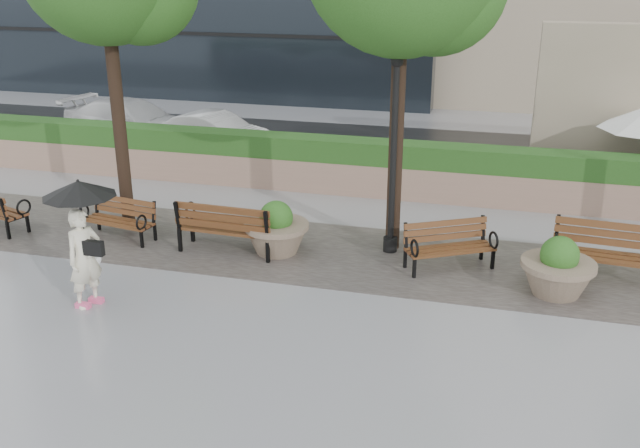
% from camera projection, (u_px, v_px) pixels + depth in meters
% --- Properties ---
extents(ground, '(100.00, 100.00, 0.00)m').
position_uv_depth(ground, '(246.00, 318.00, 11.68)').
color(ground, gray).
rests_on(ground, ground).
extents(cobble_strip, '(28.00, 3.20, 0.01)m').
position_uv_depth(cobble_strip, '(298.00, 250.00, 14.39)').
color(cobble_strip, '#383330').
rests_on(cobble_strip, ground).
extents(hedge_wall, '(24.00, 0.80, 1.35)m').
position_uv_depth(hedge_wall, '(344.00, 166.00, 17.77)').
color(hedge_wall, '#977561').
rests_on(hedge_wall, ground).
extents(asphalt_street, '(40.00, 7.00, 0.00)m').
position_uv_depth(asphalt_street, '(373.00, 152.00, 21.62)').
color(asphalt_street, black).
rests_on(asphalt_street, ground).
extents(bench_1, '(1.65, 0.88, 0.84)m').
position_uv_depth(bench_1, '(119.00, 227.00, 14.89)').
color(bench_1, '#5D2F1A').
rests_on(bench_1, ground).
extents(bench_2, '(2.02, 0.87, 1.06)m').
position_uv_depth(bench_2, '(228.00, 237.00, 14.19)').
color(bench_2, '#5D2F1A').
rests_on(bench_2, ground).
extents(bench_3, '(1.77, 1.40, 0.90)m').
position_uv_depth(bench_3, '(449.00, 256.00, 13.45)').
color(bench_3, '#5D2F1A').
rests_on(bench_3, ground).
extents(bench_4, '(2.01, 0.93, 1.04)m').
position_uv_depth(bench_4, '(607.00, 265.00, 12.95)').
color(bench_4, '#5D2F1A').
rests_on(bench_4, ground).
extents(planter_left, '(1.29, 1.29, 1.08)m').
position_uv_depth(planter_left, '(277.00, 233.00, 14.13)').
color(planter_left, '#7F6B56').
rests_on(planter_left, ground).
extents(planter_right, '(1.28, 1.28, 1.08)m').
position_uv_depth(planter_right, '(558.00, 272.00, 12.38)').
color(planter_right, '#7F6B56').
rests_on(planter_right, ground).
extents(lamppost, '(0.28, 0.28, 3.89)m').
position_uv_depth(lamppost, '(393.00, 170.00, 13.73)').
color(lamppost, black).
rests_on(lamppost, ground).
extents(car_left, '(4.95, 2.72, 1.36)m').
position_uv_depth(car_left, '(132.00, 122.00, 22.40)').
color(car_left, silver).
rests_on(car_left, ground).
extents(car_right, '(3.81, 2.11, 1.19)m').
position_uv_depth(car_right, '(216.00, 133.00, 21.36)').
color(car_right, silver).
rests_on(car_right, ground).
extents(pedestrian, '(1.19, 1.19, 2.19)m').
position_uv_depth(pedestrian, '(83.00, 231.00, 11.68)').
color(pedestrian, '#EFE8C9').
rests_on(pedestrian, ground).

